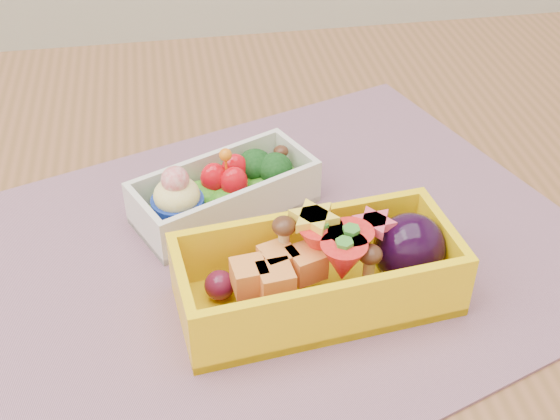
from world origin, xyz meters
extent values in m
cube|color=brown|center=(0.00, 0.00, 0.73)|extent=(1.20, 0.80, 0.04)
cube|color=gray|center=(0.03, 0.00, 0.75)|extent=(0.57, 0.50, 0.00)
cube|color=silver|center=(0.00, 0.05, 0.77)|extent=(0.16, 0.12, 0.04)
ellipsoid|color=#5FB926|center=(0.00, 0.05, 0.77)|extent=(0.15, 0.11, 0.02)
cylinder|color=navy|center=(-0.04, 0.04, 0.77)|extent=(0.04, 0.04, 0.03)
sphere|color=red|center=(-0.04, 0.04, 0.80)|extent=(0.02, 0.02, 0.02)
ellipsoid|color=red|center=(-0.01, 0.06, 0.78)|extent=(0.02, 0.02, 0.03)
ellipsoid|color=red|center=(0.00, 0.05, 0.78)|extent=(0.02, 0.02, 0.03)
ellipsoid|color=red|center=(0.01, 0.07, 0.78)|extent=(0.02, 0.02, 0.03)
sphere|color=orange|center=(0.00, 0.06, 0.81)|extent=(0.01, 0.01, 0.01)
ellipsoid|color=black|center=(0.02, 0.07, 0.78)|extent=(0.03, 0.03, 0.02)
ellipsoid|color=black|center=(0.04, 0.06, 0.78)|extent=(0.03, 0.03, 0.02)
ellipsoid|color=#3F2111|center=(0.05, 0.08, 0.79)|extent=(0.01, 0.01, 0.01)
cube|color=yellow|center=(0.05, -0.06, 0.78)|extent=(0.20, 0.11, 0.05)
ellipsoid|color=#550F29|center=(0.01, -0.07, 0.77)|extent=(0.11, 0.06, 0.02)
cube|color=orange|center=(0.02, -0.06, 0.79)|extent=(0.05, 0.05, 0.02)
cone|color=red|center=(0.05, -0.05, 0.80)|extent=(0.04, 0.04, 0.03)
cone|color=red|center=(0.07, -0.06, 0.80)|extent=(0.04, 0.04, 0.03)
cone|color=red|center=(0.06, -0.07, 0.80)|extent=(0.04, 0.04, 0.03)
cylinder|color=yellow|center=(0.05, -0.04, 0.81)|extent=(0.04, 0.04, 0.01)
cylinder|color=#E53F5B|center=(0.09, -0.05, 0.81)|extent=(0.03, 0.03, 0.01)
ellipsoid|color=#3F2111|center=(0.03, -0.04, 0.79)|extent=(0.02, 0.02, 0.01)
ellipsoid|color=#3F2111|center=(0.08, -0.07, 0.79)|extent=(0.02, 0.02, 0.01)
ellipsoid|color=black|center=(0.12, -0.05, 0.78)|extent=(0.05, 0.05, 0.05)
camera|label=1|loc=(-0.04, -0.42, 1.12)|focal=46.77mm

